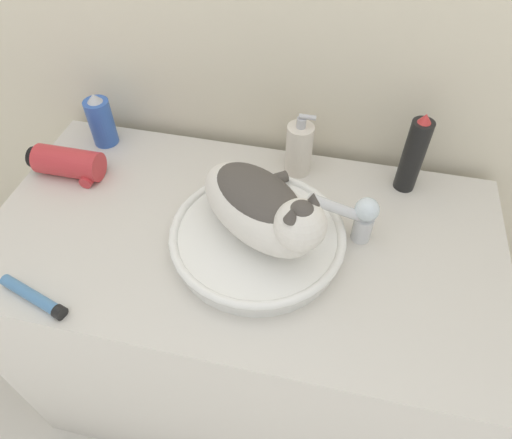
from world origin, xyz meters
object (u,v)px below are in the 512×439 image
Objects in this scene: faucet at (359,216)px; spray_bottle_trigger at (101,121)px; hairspray_can_black at (413,155)px; hair_dryer at (69,163)px; cat at (263,207)px; cream_tube at (34,297)px; soap_pump_bottle at (299,149)px.

faucet is 1.03× the size of spray_bottle_trigger.
hair_dryer is (-0.85, -0.14, -0.07)m from hairspray_can_black.
cat is 1.73× the size of hair_dryer.
cream_tube is (0.08, -0.52, -0.06)m from spray_bottle_trigger.
hairspray_can_black is at bearing -137.35° from faucet.
soap_pump_bottle reaches higher than hair_dryer.
hair_dryer is (-0.03, -0.14, -0.03)m from spray_bottle_trigger.
faucet reaches higher than cream_tube.
cat reaches higher than cream_tube.
cream_tube is at bearing -80.82° from spray_bottle_trigger.
hairspray_can_black reaches higher than cream_tube.
soap_pump_bottle reaches higher than spray_bottle_trigger.
cream_tube is (-0.43, -0.23, -0.13)m from cat.
spray_bottle_trigger is 0.80× the size of hair_dryer.
faucet is (0.20, 0.08, -0.06)m from cat.
hairspray_can_black is 0.86m from hair_dryer.
cream_tube is at bearing -144.97° from hairspray_can_black.
spray_bottle_trigger is (-0.82, 0.00, -0.03)m from hairspray_can_black.
spray_bottle_trigger is 0.53m from cream_tube.
hair_dryer is at bearing -101.09° from spray_bottle_trigger.
soap_pump_bottle is (-0.16, 0.20, -0.00)m from faucet.
spray_bottle_trigger is (-0.71, 0.20, -0.00)m from faucet.
soap_pump_bottle is at bearing 180.00° from hairspray_can_black.
faucet is 0.26m from soap_pump_bottle.
soap_pump_bottle is at bearing 48.22° from cream_tube.
cat is at bearing -96.92° from soap_pump_bottle.
cat is 0.42m from hairspray_can_black.
hairspray_can_black is (0.31, 0.28, -0.04)m from cat.
hairspray_can_black is 1.15× the size of hair_dryer.
soap_pump_bottle is 1.04× the size of cream_tube.
soap_pump_bottle is at bearing 118.01° from cat.
cat is at bearing -28.93° from spray_bottle_trigger.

